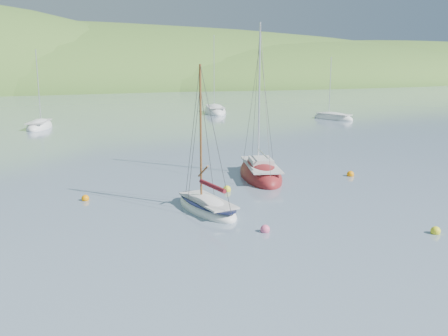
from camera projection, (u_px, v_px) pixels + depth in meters
name	position (u px, v px, depth m)	size (l,w,h in m)	color
ground	(339.00, 250.00, 21.17)	(700.00, 700.00, 0.00)	slate
shoreline_hills	(6.00, 86.00, 171.08)	(690.00, 135.00, 56.00)	#316325
daysailer_white	(207.00, 207.00, 26.87)	(2.47, 5.56, 8.31)	white
sloop_red	(260.00, 174.00, 34.82)	(4.96, 8.16, 11.41)	maroon
distant_sloop_a	(40.00, 127.00, 60.94)	(4.67, 7.64, 10.29)	white
distant_sloop_b	(215.00, 112.00, 79.38)	(5.82, 9.81, 13.22)	white
distant_sloop_d	(333.00, 118.00, 70.62)	(3.97, 6.98, 9.42)	white
mooring_buoys	(278.00, 198.00, 28.82)	(18.52, 13.02, 0.50)	yellow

